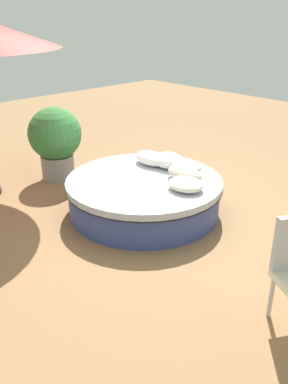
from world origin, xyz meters
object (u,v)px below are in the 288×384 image
round_bed (144,195)px  throw_pillow_4 (151,158)px  throw_pillow_2 (186,166)px  throw_pillow_0 (186,184)px  planter (55,139)px  throw_pillow_1 (185,174)px  throw_pillow_3 (168,160)px

round_bed → throw_pillow_4: size_ratio=3.88×
throw_pillow_2 → throw_pillow_4: (-0.54, -0.14, 0.01)m
throw_pillow_4 → throw_pillow_2: bearing=14.2°
throw_pillow_0 → planter: 2.43m
round_bed → planter: size_ratio=1.78×
throw_pillow_1 → planter: 2.26m
throw_pillow_0 → throw_pillow_1: size_ratio=0.90×
planter → round_bed: bearing=5.8°
throw_pillow_3 → planter: (-1.73, -0.72, 0.08)m
throw_pillow_0 → throw_pillow_4: (-0.92, 0.31, 0.02)m
throw_pillow_1 → throw_pillow_0: bearing=-45.8°
throw_pillow_0 → throw_pillow_3: (-0.67, 0.40, 0.04)m
throw_pillow_3 → planter: size_ratio=0.38×
throw_pillow_2 → throw_pillow_3: throw_pillow_3 is taller
round_bed → planter: 1.86m
round_bed → throw_pillow_3: size_ratio=4.68×
throw_pillow_4 → planter: planter is taller
throw_pillow_0 → throw_pillow_1: bearing=134.2°
throw_pillow_4 → planter: size_ratio=0.46×
round_bed → throw_pillow_1: 0.62m
throw_pillow_0 → planter: bearing=-172.5°
throw_pillow_4 → throw_pillow_1: bearing=-7.6°
throw_pillow_4 → planter: (-1.49, -0.62, 0.09)m
throw_pillow_0 → throw_pillow_2: size_ratio=0.98×
throw_pillow_1 → throw_pillow_3: throw_pillow_3 is taller
throw_pillow_2 → throw_pillow_0: bearing=-49.1°
throw_pillow_0 → throw_pillow_1: 0.29m
throw_pillow_0 → throw_pillow_4: throw_pillow_4 is taller
throw_pillow_0 → throw_pillow_4: bearing=161.6°
throw_pillow_0 → throw_pillow_3: throw_pillow_3 is taller
throw_pillow_0 → throw_pillow_3: size_ratio=1.05×
throw_pillow_2 → throw_pillow_4: size_ratio=0.88×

